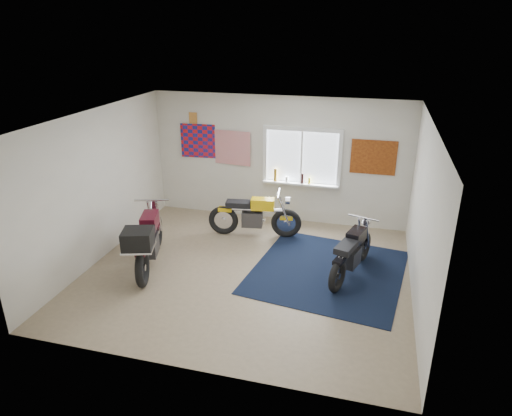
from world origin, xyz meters
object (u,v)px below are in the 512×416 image
(maroon_tourer, at_px, (147,241))
(navy_rug, at_px, (328,271))
(black_chrome_bike, at_px, (351,254))
(yellow_triumph, at_px, (254,216))

(maroon_tourer, bearing_deg, navy_rug, -94.18)
(navy_rug, relative_size, maroon_tourer, 1.26)
(black_chrome_bike, relative_size, maroon_tourer, 0.85)
(navy_rug, distance_m, maroon_tourer, 3.19)
(navy_rug, distance_m, yellow_triumph, 2.02)
(yellow_triumph, xyz_separation_m, maroon_tourer, (-1.43, -1.82, 0.13))
(yellow_triumph, bearing_deg, navy_rug, -42.53)
(black_chrome_bike, bearing_deg, yellow_triumph, 78.24)
(yellow_triumph, bearing_deg, black_chrome_bike, -36.97)
(navy_rug, distance_m, black_chrome_bike, 0.55)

